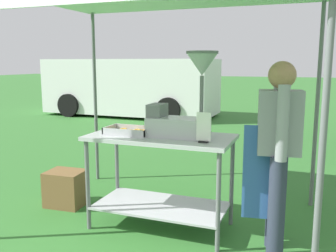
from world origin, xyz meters
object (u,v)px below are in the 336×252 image
(donut_tray, at_px, (130,132))
(supply_crate, at_px, (66,188))
(vendor, at_px, (278,148))
(donut_fryer, at_px, (184,105))
(van_white, at_px, (131,86))
(donut_cart, at_px, (161,162))
(menu_sign, at_px, (204,130))

(donut_tray, relative_size, supply_crate, 1.03)
(vendor, xyz_separation_m, supply_crate, (-2.29, 0.26, -0.70))
(donut_tray, height_order, donut_fryer, donut_fryer)
(vendor, bearing_deg, donut_tray, 177.09)
(donut_tray, height_order, van_white, van_white)
(donut_cart, distance_m, supply_crate, 1.30)
(donut_cart, height_order, van_white, van_white)
(menu_sign, bearing_deg, donut_fryer, 144.68)
(vendor, distance_m, supply_crate, 2.41)
(supply_crate, distance_m, van_white, 7.34)
(supply_crate, bearing_deg, vendor, -6.43)
(menu_sign, bearing_deg, supply_crate, 169.80)
(donut_tray, bearing_deg, donut_fryer, 5.29)
(supply_crate, bearing_deg, donut_fryer, -5.47)
(donut_cart, xyz_separation_m, van_white, (-3.76, 6.99, 0.22))
(menu_sign, distance_m, supply_crate, 1.89)
(menu_sign, height_order, supply_crate, menu_sign)
(donut_cart, distance_m, donut_fryer, 0.60)
(vendor, relative_size, supply_crate, 3.73)
(donut_fryer, xyz_separation_m, van_white, (-4.00, 6.99, -0.33))
(donut_cart, bearing_deg, vendor, -6.36)
(donut_fryer, xyz_separation_m, supply_crate, (-1.44, 0.14, -1.01))
(supply_crate, bearing_deg, menu_sign, -10.20)
(menu_sign, height_order, van_white, van_white)
(donut_cart, height_order, menu_sign, menu_sign)
(van_white, bearing_deg, donut_fryer, -60.23)
(vendor, bearing_deg, menu_sign, -176.00)
(donut_cart, bearing_deg, supply_crate, 173.52)
(donut_fryer, bearing_deg, donut_cart, 179.78)
(donut_tray, bearing_deg, supply_crate, 168.34)
(supply_crate, height_order, van_white, van_white)
(donut_cart, relative_size, menu_sign, 5.20)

